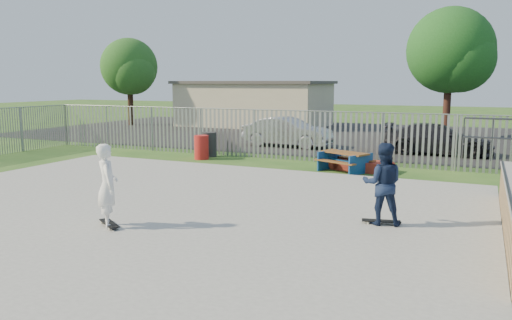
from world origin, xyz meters
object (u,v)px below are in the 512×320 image
at_px(trash_bin_red, 201,147).
at_px(skater_navy, 383,184).
at_px(tree_left, 129,67).
at_px(tree_mid, 450,51).
at_px(funbox, 362,166).
at_px(car_dark, 437,139).
at_px(trash_bin_grey, 209,144).
at_px(skater_white, 107,185).
at_px(picnic_table, 345,162).
at_px(car_silver, 288,132).

relative_size(trash_bin_red, skater_navy, 0.56).
xyz_separation_m(tree_left, tree_mid, (21.57, 0.01, 0.60)).
bearing_deg(tree_mid, funbox, -99.34).
relative_size(car_dark, tree_left, 0.73).
bearing_deg(trash_bin_grey, skater_white, -71.29).
height_order(car_dark, tree_left, tree_left).
height_order(funbox, skater_white, skater_white).
xyz_separation_m(funbox, skater_white, (-3.15, -9.57, 0.84)).
relative_size(trash_bin_red, tree_left, 0.16).
xyz_separation_m(picnic_table, skater_white, (-2.63, -9.16, 0.66)).
xyz_separation_m(trash_bin_grey, car_silver, (1.88, 4.35, 0.21)).
distance_m(skater_navy, skater_white, 5.71).
xyz_separation_m(tree_left, skater_navy, (21.58, -19.00, -3.19)).
bearing_deg(picnic_table, trash_bin_grey, -166.71).
height_order(picnic_table, car_dark, car_dark).
xyz_separation_m(picnic_table, car_silver, (-4.24, 5.50, 0.37)).
height_order(picnic_table, trash_bin_grey, trash_bin_grey).
bearing_deg(tree_mid, skater_navy, -89.97).
xyz_separation_m(trash_bin_grey, skater_white, (3.49, -10.31, 0.50)).
height_order(car_dark, tree_mid, tree_mid).
distance_m(trash_bin_grey, tree_left, 17.53).
height_order(tree_left, skater_white, tree_left).
relative_size(tree_mid, skater_white, 4.11).
relative_size(car_dark, skater_white, 2.63).
bearing_deg(car_dark, trash_bin_grey, 116.64).
distance_m(trash_bin_red, skater_white, 10.17).
bearing_deg(trash_bin_grey, tree_left, 139.12).
xyz_separation_m(tree_left, skater_white, (16.45, -21.52, -3.19)).
bearing_deg(picnic_table, trash_bin_red, -159.84).
distance_m(picnic_table, skater_navy, 7.12).
height_order(trash_bin_grey, tree_left, tree_left).
height_order(picnic_table, tree_left, tree_left).
bearing_deg(funbox, car_dark, 79.20).
bearing_deg(tree_left, trash_bin_grey, -40.88).
relative_size(tree_left, skater_white, 3.61).
bearing_deg(skater_navy, funbox, -86.84).
height_order(picnic_table, skater_navy, skater_navy).
xyz_separation_m(trash_bin_grey, car_dark, (8.72, 4.58, 0.16)).
height_order(tree_left, tree_mid, tree_mid).
distance_m(tree_left, tree_mid, 21.57).
relative_size(trash_bin_grey, tree_left, 0.17).
bearing_deg(trash_bin_red, skater_navy, -39.44).
relative_size(picnic_table, car_dark, 0.45).
xyz_separation_m(picnic_table, funbox, (0.52, 0.42, -0.18)).
relative_size(picnic_table, car_silver, 0.48).
xyz_separation_m(funbox, tree_mid, (1.97, 11.96, 4.62)).
distance_m(tree_mid, skater_navy, 19.39).
height_order(funbox, tree_left, tree_left).
bearing_deg(funbox, trash_bin_red, -169.33).
relative_size(trash_bin_grey, car_silver, 0.24).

